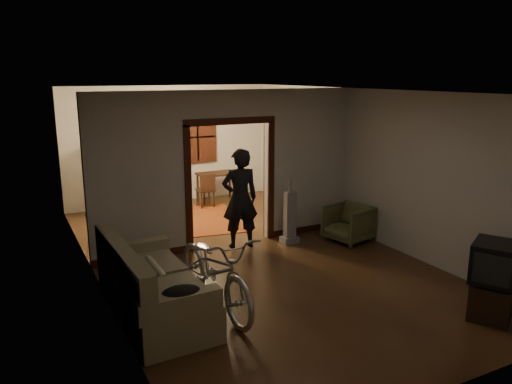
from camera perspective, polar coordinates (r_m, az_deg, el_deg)
floor at (r=8.67m, az=-0.91°, el=-7.32°), size 5.00×8.50×0.01m
ceiling at (r=8.12m, az=-0.99°, el=11.50°), size 5.00×8.50×0.01m
wall_back at (r=12.19m, az=-9.86°, el=5.33°), size 5.00×0.02×2.80m
wall_left at (r=7.55m, az=-18.24°, el=-0.06°), size 0.02×8.50×2.80m
wall_right at (r=9.63m, az=12.54°, el=3.10°), size 0.02×8.50×2.80m
partition_wall at (r=8.95m, az=-3.07°, el=2.63°), size 5.00×0.14×2.80m
door_casing at (r=9.01m, az=-3.05°, el=0.76°), size 1.74×0.20×2.32m
far_window at (r=12.35m, az=-6.71°, el=6.25°), size 0.98×0.06×1.28m
chandelier at (r=10.44m, az=-7.13°, el=9.35°), size 0.24×0.24×0.24m
light_switch at (r=9.38m, az=2.99°, el=2.20°), size 0.08×0.01×0.12m
sofa at (r=6.62m, az=-11.49°, el=-9.71°), size 1.06×2.21×1.00m
rolled_paper at (r=6.90m, az=-11.39°, el=-8.47°), size 0.10×0.77×0.10m
jacket at (r=5.76m, az=-8.55°, el=-11.26°), size 0.45×0.34×0.13m
bicycle at (r=6.68m, az=-4.70°, el=-8.86°), size 0.84×2.10×1.08m
armchair at (r=9.48m, az=10.49°, el=-3.53°), size 0.90×0.89×0.69m
tv_stand at (r=7.17m, az=25.27°, el=-11.19°), size 0.69×0.67×0.48m
crt_tv at (r=6.98m, az=25.70°, el=-7.25°), size 0.78×0.75×0.51m
vacuum at (r=9.20m, az=3.88°, el=-2.91°), size 0.35×0.30×0.98m
person at (r=8.87m, az=-1.84°, el=-0.76°), size 0.71×0.52×1.80m
oriental_rug at (r=10.80m, az=-6.80°, el=-3.15°), size 2.12×2.58×0.02m
locker at (r=11.49m, az=-14.83°, el=1.54°), size 0.84×0.53×1.60m
globe at (r=11.32m, az=-15.18°, el=7.21°), size 0.27×0.27×0.27m
desk at (r=12.24m, az=-4.45°, el=0.54°), size 0.98×0.58×0.71m
desk_chair at (r=11.73m, az=-5.83°, el=0.21°), size 0.44×0.44×0.81m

